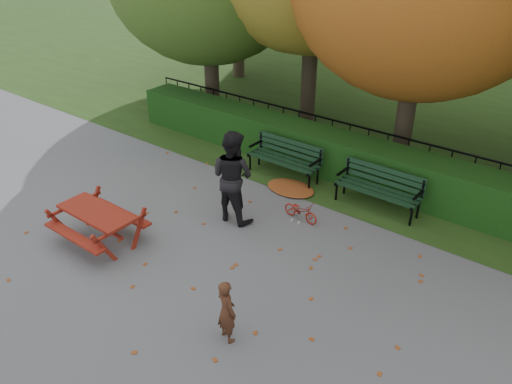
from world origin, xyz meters
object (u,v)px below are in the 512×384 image
Objects in this scene: bench_right at (380,186)px; adult at (233,176)px; bench_left at (286,156)px; picnic_table at (97,218)px; child at (227,311)px; bicycle at (301,211)px.

bench_right is 0.94× the size of adult.
picnic_table is (-1.23, -4.42, 0.01)m from bench_left.
child is at bearing 127.01° from adult.
child is at bearing -6.77° from picnic_table.
bicycle is (2.61, 2.99, -0.31)m from picnic_table.
adult is at bearing -34.59° from child.
bicycle is at bearing -46.05° from bench_left.
bench_left is 2.24× the size of bicycle.
adult reaches higher than child.
child reaches higher than bicycle.
child is (2.32, -4.84, 0.00)m from bench_left.
child is 3.55m from bicycle.
bicycle is at bearing -125.56° from bench_right.
bench_right is 1.78m from bicycle.
adult reaches higher than bench_left.
bench_left is 1.14× the size of picnic_table.
bench_left reaches higher than picnic_table.
bicycle is at bearing -146.67° from adult.
bench_right is 5.72m from picnic_table.
bicycle is (1.13, 0.79, -0.75)m from adult.
adult is at bearing 128.51° from bicycle.
adult is (0.24, -2.22, 0.44)m from bench_left.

